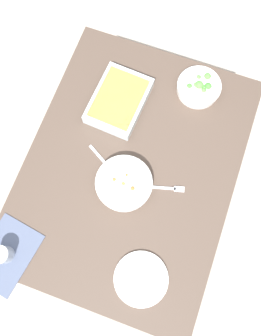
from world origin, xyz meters
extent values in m
plane|color=#B2A899|center=(0.00, 0.00, 0.00)|extent=(6.00, 6.00, 0.00)
cube|color=#4C3D33|center=(0.00, 0.00, 0.72)|extent=(1.20, 0.90, 0.04)
cylinder|color=#4C3D33|center=(-0.54, -0.39, 0.35)|extent=(0.06, 0.06, 0.70)
cylinder|color=#4C3D33|center=(0.54, -0.39, 0.35)|extent=(0.06, 0.06, 0.70)
cylinder|color=#4C3D33|center=(-0.54, 0.39, 0.35)|extent=(0.06, 0.06, 0.70)
cylinder|color=#4C3D33|center=(0.54, 0.39, 0.35)|extent=(0.06, 0.06, 0.70)
cube|color=#4C5670|center=(0.52, -0.35, 0.74)|extent=(0.31, 0.24, 0.00)
cylinder|color=white|center=(0.08, 0.00, 0.77)|extent=(0.23, 0.23, 0.05)
torus|color=white|center=(0.08, 0.00, 0.79)|extent=(0.24, 0.24, 0.01)
cylinder|color=olive|center=(0.08, 0.00, 0.77)|extent=(0.19, 0.19, 0.03)
sphere|color=#C66633|center=(0.05, 0.00, 0.79)|extent=(0.02, 0.02, 0.02)
sphere|color=olive|center=(0.09, 0.00, 0.79)|extent=(0.02, 0.02, 0.02)
sphere|color=#C66633|center=(0.09, 0.04, 0.79)|extent=(0.02, 0.02, 0.02)
sphere|color=#C66633|center=(0.08, -0.04, 0.79)|extent=(0.02, 0.02, 0.02)
sphere|color=silver|center=(0.06, 0.00, 0.79)|extent=(0.02, 0.02, 0.02)
cylinder|color=white|center=(-0.46, 0.17, 0.77)|extent=(0.19, 0.19, 0.05)
torus|color=white|center=(-0.46, 0.17, 0.79)|extent=(0.20, 0.20, 0.01)
cylinder|color=#8CB272|center=(-0.46, 0.17, 0.77)|extent=(0.16, 0.16, 0.02)
sphere|color=#569E42|center=(-0.44, 0.19, 0.79)|extent=(0.03, 0.03, 0.03)
sphere|color=#478C38|center=(-0.46, 0.16, 0.78)|extent=(0.02, 0.02, 0.02)
sphere|color=#569E42|center=(-0.45, 0.15, 0.79)|extent=(0.03, 0.03, 0.03)
sphere|color=#569E42|center=(-0.46, 0.16, 0.79)|extent=(0.04, 0.04, 0.04)
sphere|color=#569E42|center=(-0.49, 0.15, 0.78)|extent=(0.02, 0.02, 0.02)
sphere|color=#478C38|center=(-0.46, 0.20, 0.79)|extent=(0.03, 0.03, 0.03)
sphere|color=#569E42|center=(-0.51, 0.19, 0.79)|extent=(0.03, 0.03, 0.03)
sphere|color=#478C38|center=(-0.44, 0.12, 0.79)|extent=(0.03, 0.03, 0.03)
sphere|color=#478C38|center=(-0.46, 0.18, 0.78)|extent=(0.02, 0.02, 0.02)
cube|color=silver|center=(-0.27, -0.15, 0.77)|extent=(0.31, 0.24, 0.06)
cube|color=#DBAD56|center=(-0.27, -0.15, 0.78)|extent=(0.28, 0.21, 0.04)
cylinder|color=#B2BCC6|center=(0.52, -0.35, 0.78)|extent=(0.07, 0.07, 0.08)
cylinder|color=black|center=(0.52, -0.35, 0.77)|extent=(0.06, 0.06, 0.05)
cylinder|color=silver|center=(0.42, 0.20, 0.75)|extent=(0.22, 0.22, 0.01)
cube|color=silver|center=(0.00, -0.14, 0.74)|extent=(0.08, 0.13, 0.01)
ellipsoid|color=silver|center=(0.04, -0.07, 0.75)|extent=(0.04, 0.05, 0.01)
cube|color=silver|center=(0.04, 0.15, 0.74)|extent=(0.05, 0.14, 0.01)
cube|color=silver|center=(0.02, 0.23, 0.74)|extent=(0.03, 0.05, 0.01)
camera|label=1|loc=(0.37, 0.13, 2.20)|focal=37.27mm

